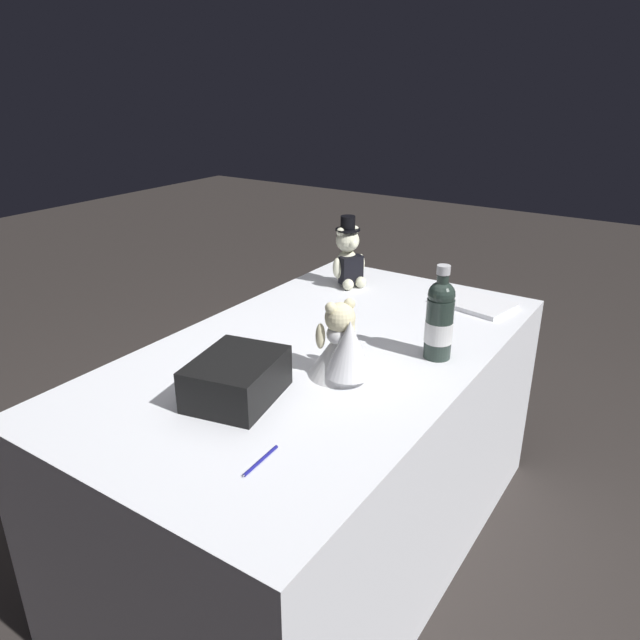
{
  "coord_description": "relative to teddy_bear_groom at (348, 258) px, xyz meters",
  "views": [
    {
      "loc": [
        1.43,
        0.95,
        1.58
      ],
      "look_at": [
        0.0,
        0.0,
        0.87
      ],
      "focal_mm": 33.65,
      "sensor_mm": 36.0,
      "label": 1
    }
  ],
  "objects": [
    {
      "name": "teddy_bear_groom",
      "position": [
        0.0,
        0.0,
        0.0
      ],
      "size": [
        0.14,
        0.14,
        0.29
      ],
      "color": "beige",
      "rests_on": "reception_table"
    },
    {
      "name": "champagne_bottle",
      "position": [
        0.42,
        0.57,
        0.01
      ],
      "size": [
        0.08,
        0.08,
        0.29
      ],
      "color": "#26332D",
      "rests_on": "reception_table"
    },
    {
      "name": "teddy_bear_bride",
      "position": [
        0.69,
        0.4,
        -0.02
      ],
      "size": [
        0.21,
        0.23,
        0.23
      ],
      "color": "white",
      "rests_on": "reception_table"
    },
    {
      "name": "signing_pen",
      "position": [
        1.15,
        0.46,
        -0.11
      ],
      "size": [
        0.13,
        0.02,
        0.01
      ],
      "color": "navy",
      "rests_on": "reception_table"
    },
    {
      "name": "reception_table",
      "position": [
        0.57,
        0.25,
        -0.5
      ],
      "size": [
        1.67,
        0.95,
        0.77
      ],
      "primitive_type": "cube",
      "color": "white",
      "rests_on": "ground_plane"
    },
    {
      "name": "guestbook",
      "position": [
        -0.07,
        0.51,
        -0.11
      ],
      "size": [
        0.24,
        0.31,
        0.02
      ],
      "primitive_type": "cube",
      "rotation": [
        0.0,
        0.0,
        -0.2
      ],
      "color": "white",
      "rests_on": "reception_table"
    },
    {
      "name": "ground_plane",
      "position": [
        0.57,
        0.25,
        -0.88
      ],
      "size": [
        12.0,
        12.0,
        0.0
      ],
      "primitive_type": "plane",
      "color": "#2D2826"
    },
    {
      "name": "gift_case_black",
      "position": [
        0.95,
        0.23,
        -0.06
      ],
      "size": [
        0.3,
        0.26,
        0.12
      ],
      "color": "black",
      "rests_on": "reception_table"
    }
  ]
}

